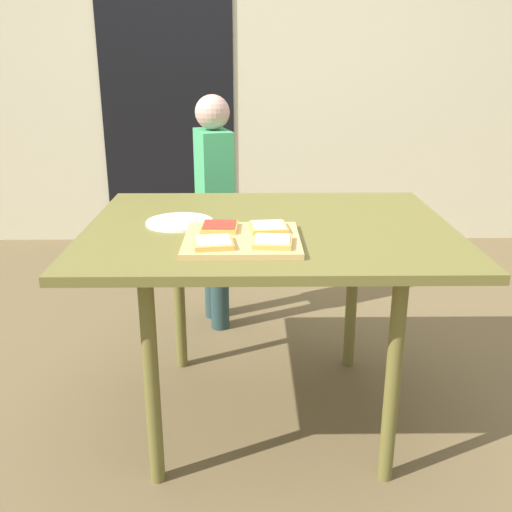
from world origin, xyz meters
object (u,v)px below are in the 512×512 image
(pizza_slice_near_right, at_px, (271,241))
(pizza_slice_far_left, at_px, (219,227))
(cutting_board, at_px, (242,240))
(plate_white_left, at_px, (180,222))
(pizza_slice_far_right, at_px, (269,227))
(dining_table, at_px, (269,245))
(pizza_slice_near_left, at_px, (213,242))
(child_left, at_px, (214,199))

(pizza_slice_near_right, xyz_separation_m, pizza_slice_far_left, (-0.16, 0.16, 0.00))
(pizza_slice_far_left, bearing_deg, cutting_board, -48.59)
(pizza_slice_far_left, distance_m, plate_white_left, 0.20)
(pizza_slice_near_right, height_order, pizza_slice_far_right, same)
(dining_table, xyz_separation_m, pizza_slice_near_right, (-0.00, -0.27, 0.10))
(pizza_slice_far_left, bearing_deg, pizza_slice_near_left, -93.51)
(child_left, bearing_deg, pizza_slice_far_right, -76.24)
(pizza_slice_near_right, distance_m, pizza_slice_far_right, 0.15)
(pizza_slice_near_left, xyz_separation_m, pizza_slice_far_right, (0.17, 0.16, 0.00))
(pizza_slice_near_left, bearing_deg, pizza_slice_far_right, 43.78)
(pizza_slice_far_right, bearing_deg, child_left, 103.76)
(dining_table, xyz_separation_m, pizza_slice_far_right, (-0.01, -0.12, 0.10))
(child_left, bearing_deg, plate_white_left, -95.30)
(cutting_board, height_order, pizza_slice_near_left, pizza_slice_near_left)
(dining_table, height_order, cutting_board, cutting_board)
(cutting_board, relative_size, plate_white_left, 1.55)
(dining_table, bearing_deg, pizza_slice_near_left, -122.04)
(cutting_board, distance_m, pizza_slice_near_right, 0.12)
(child_left, bearing_deg, pizza_slice_near_right, -77.99)
(pizza_slice_near_left, bearing_deg, pizza_slice_near_right, 2.74)
(dining_table, xyz_separation_m, pizza_slice_far_left, (-0.16, -0.11, 0.10))
(cutting_board, bearing_deg, pizza_slice_near_left, -135.18)
(plate_white_left, bearing_deg, dining_table, -3.98)
(pizza_slice_near_right, xyz_separation_m, plate_white_left, (-0.30, 0.29, -0.02))
(pizza_slice_near_left, height_order, pizza_slice_far_right, same)
(cutting_board, height_order, pizza_slice_far_left, pizza_slice_far_left)
(pizza_slice_near_right, distance_m, pizza_slice_far_left, 0.22)
(pizza_slice_near_left, bearing_deg, plate_white_left, 113.97)
(pizza_slice_near_right, xyz_separation_m, child_left, (-0.23, 1.08, -0.13))
(dining_table, bearing_deg, plate_white_left, 176.02)
(plate_white_left, bearing_deg, child_left, 84.70)
(dining_table, distance_m, child_left, 0.84)
(pizza_slice_near_left, bearing_deg, cutting_board, 44.82)
(pizza_slice_near_right, bearing_deg, dining_table, 89.10)
(cutting_board, distance_m, pizza_slice_far_right, 0.12)
(cutting_board, xyz_separation_m, plate_white_left, (-0.22, 0.22, -0.00))
(pizza_slice_near_left, xyz_separation_m, child_left, (-0.06, 1.08, -0.13))
(plate_white_left, height_order, child_left, child_left)
(dining_table, relative_size, pizza_slice_far_right, 9.36)
(cutting_board, bearing_deg, plate_white_left, 134.88)
(dining_table, xyz_separation_m, cutting_board, (-0.09, -0.19, 0.08))
(cutting_board, xyz_separation_m, pizza_slice_near_right, (0.09, -0.07, 0.02))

